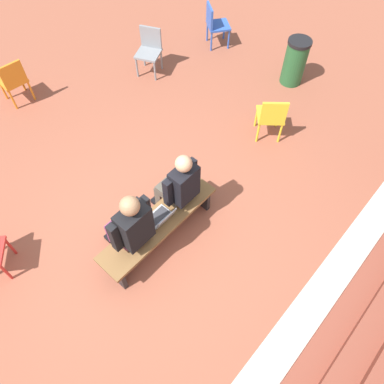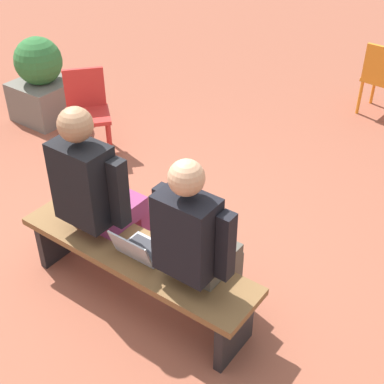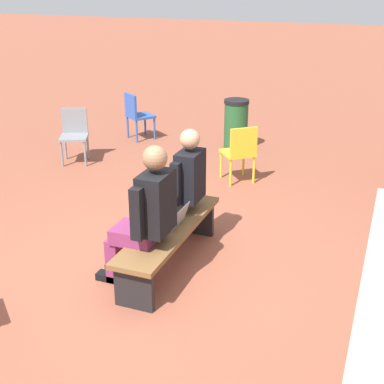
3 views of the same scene
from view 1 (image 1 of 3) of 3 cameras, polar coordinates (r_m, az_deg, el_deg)
name	(u,v)px [view 1 (image 1 of 3)]	position (r m, az deg, el deg)	size (l,w,h in m)	color
ground_plane	(145,249)	(5.20, -7.17, -8.55)	(60.00, 60.00, 0.00)	brown
concrete_strip	(285,342)	(4.87, 14.03, -21.33)	(6.08, 0.40, 0.01)	#B7B2A8
bench	(159,225)	(4.95, -5.08, -5.07)	(1.80, 0.44, 0.45)	brown
person_student	(178,185)	(4.84, -2.10, 1.06)	(0.54, 0.68, 1.34)	#4C473D
person_adult	(130,226)	(4.53, -9.49, -5.12)	(0.58, 0.74, 1.41)	#7F2D5B
laptop	(162,217)	(4.83, -4.65, -3.87)	(0.32, 0.29, 0.21)	#9EA0A5
plastic_chair_far_right	(149,48)	(7.46, -6.51, 20.93)	(0.56, 0.56, 0.84)	gray
plastic_chair_near_bench_left	(271,116)	(6.16, 12.00, 11.31)	(0.59, 0.59, 0.84)	gold
plastic_chair_mid_courtyard	(215,23)	(8.14, 3.50, 24.31)	(0.59, 0.59, 0.84)	#2D56B7
plastic_chair_near_bench_right	(13,79)	(7.37, -25.59, 15.22)	(0.45, 0.45, 0.84)	orange
litter_bin	(295,62)	(7.41, 15.41, 18.59)	(0.42, 0.42, 0.86)	#23562D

